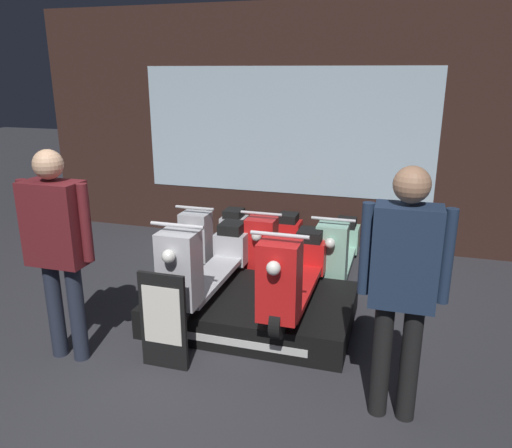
{
  "coord_description": "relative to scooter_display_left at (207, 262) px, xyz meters",
  "views": [
    {
      "loc": [
        1.59,
        -2.72,
        2.35
      ],
      "look_at": [
        0.12,
        2.18,
        0.76
      ],
      "focal_mm": 35.0,
      "sensor_mm": 36.0,
      "label": 1
    }
  ],
  "objects": [
    {
      "name": "ground_plane",
      "position": [
        0.12,
        -1.36,
        -0.61
      ],
      "size": [
        30.0,
        30.0,
        0.0
      ],
      "primitive_type": "plane",
      "color": "#2D2D33"
    },
    {
      "name": "shop_wall_back",
      "position": [
        0.12,
        2.59,
        0.99
      ],
      "size": [
        7.27,
        0.09,
        3.2
      ],
      "color": "#331E19",
      "rests_on": "ground_plane"
    },
    {
      "name": "display_platform",
      "position": [
        0.43,
        0.07,
        -0.47
      ],
      "size": [
        1.9,
        1.24,
        0.28
      ],
      "color": "black",
      "rests_on": "ground_plane"
    },
    {
      "name": "scooter_display_left",
      "position": [
        0.0,
        0.0,
        0.0
      ],
      "size": [
        0.46,
        1.73,
        0.88
      ],
      "color": "black",
      "rests_on": "display_platform"
    },
    {
      "name": "scooter_display_right",
      "position": [
        0.85,
        0.0,
        0.0
      ],
      "size": [
        0.46,
        1.73,
        0.88
      ],
      "color": "black",
      "rests_on": "display_platform"
    },
    {
      "name": "scooter_backrow_0",
      "position": [
        -0.5,
        1.48,
        -0.28
      ],
      "size": [
        0.46,
        1.73,
        0.88
      ],
      "color": "black",
      "rests_on": "ground_plane"
    },
    {
      "name": "scooter_backrow_1",
      "position": [
        0.28,
        1.48,
        -0.28
      ],
      "size": [
        0.46,
        1.73,
        0.88
      ],
      "color": "black",
      "rests_on": "ground_plane"
    },
    {
      "name": "scooter_backrow_2",
      "position": [
        1.06,
        1.48,
        -0.28
      ],
      "size": [
        0.46,
        1.73,
        0.88
      ],
      "color": "black",
      "rests_on": "ground_plane"
    },
    {
      "name": "person_left_browsing",
      "position": [
        -0.88,
        -0.94,
        0.46
      ],
      "size": [
        0.63,
        0.26,
        1.78
      ],
      "color": "#232838",
      "rests_on": "ground_plane"
    },
    {
      "name": "person_right_browsing",
      "position": [
        1.77,
        -0.94,
        0.45
      ],
      "size": [
        0.58,
        0.24,
        1.79
      ],
      "color": "black",
      "rests_on": "ground_plane"
    },
    {
      "name": "price_sign_board",
      "position": [
        -0.03,
        -0.86,
        -0.19
      ],
      "size": [
        0.4,
        0.04,
        0.83
      ],
      "color": "black",
      "rests_on": "ground_plane"
    }
  ]
}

